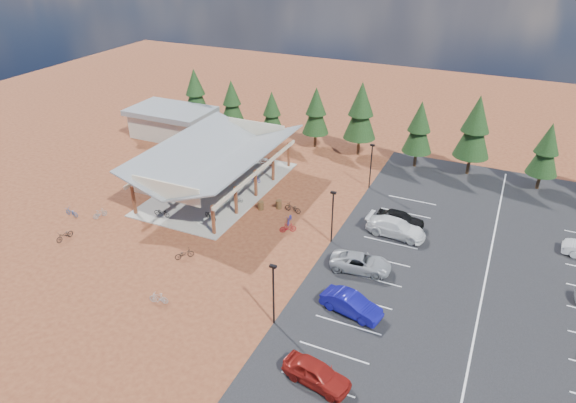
{
  "coord_description": "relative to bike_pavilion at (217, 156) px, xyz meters",
  "views": [
    {
      "loc": [
        17.87,
        -35.66,
        25.65
      ],
      "look_at": [
        0.19,
        3.0,
        2.6
      ],
      "focal_mm": 32.0,
      "sensor_mm": 36.0,
      "label": 1
    }
  ],
  "objects": [
    {
      "name": "pine_2",
      "position": [
        -0.48,
        14.3,
        0.46
      ],
      "size": [
        3.01,
        3.01,
        7.02
      ],
      "color": "#382314",
      "rests_on": "ground"
    },
    {
      "name": "bike_5",
      "position": [
        3.46,
        -2.02,
        -3.28
      ],
      "size": [
        1.51,
        0.56,
        0.88
      ],
      "primitive_type": "imported",
      "rotation": [
        0.0,
        0.0,
        1.47
      ],
      "color": "gray",
      "rests_on": "concrete_pad"
    },
    {
      "name": "bike_6",
      "position": [
        2.94,
        2.99,
        -3.32
      ],
      "size": [
        1.64,
        0.93,
        0.81
      ],
      "primitive_type": "imported",
      "rotation": [
        0.0,
        0.0,
        1.3
      ],
      "color": "navy",
      "rests_on": "concrete_pad"
    },
    {
      "name": "bike_10",
      "position": [
        -10.14,
        -11.36,
        -3.39
      ],
      "size": [
        1.68,
        0.7,
        0.86
      ],
      "primitive_type": "imported",
      "rotation": [
        0.0,
        0.0,
        4.64
      ],
      "color": "navy",
      "rests_on": "ground"
    },
    {
      "name": "asphalt_lot",
      "position": [
        28.5,
        -4.0,
        -3.8
      ],
      "size": [
        27.0,
        44.0,
        0.04
      ],
      "primitive_type": "cube",
      "color": "black",
      "rests_on": "ground"
    },
    {
      "name": "concrete_pad",
      "position": [
        0.0,
        0.0,
        -3.77
      ],
      "size": [
        10.6,
        18.6,
        0.1
      ],
      "primitive_type": "cube",
      "color": "gray",
      "rests_on": "ground"
    },
    {
      "name": "lamp_post_0",
      "position": [
        15.0,
        -17.0,
        -0.85
      ],
      "size": [
        0.5,
        0.25,
        5.14
      ],
      "color": "black",
      "rests_on": "ground"
    },
    {
      "name": "pine_1",
      "position": [
        -6.99,
        15.31,
        0.75
      ],
      "size": [
        3.21,
        3.21,
        7.49
      ],
      "color": "#382314",
      "rests_on": "ground"
    },
    {
      "name": "pine_4",
      "position": [
        11.03,
        15.41,
        1.86
      ],
      "size": [
        4.0,
        4.0,
        9.31
      ],
      "color": "#382314",
      "rests_on": "ground"
    },
    {
      "name": "bike_1",
      "position": [
        -1.12,
        -1.83,
        -3.2
      ],
      "size": [
        1.78,
        0.61,
        1.05
      ],
      "primitive_type": "imported",
      "rotation": [
        0.0,
        0.0,
        1.51
      ],
      "color": "gray",
      "rests_on": "concrete_pad"
    },
    {
      "name": "lamp_post_1",
      "position": [
        15.0,
        -5.0,
        -0.85
      ],
      "size": [
        0.5,
        0.25,
        5.14
      ],
      "color": "black",
      "rests_on": "ground"
    },
    {
      "name": "car_1",
      "position": [
        19.75,
        -13.62,
        -3.01
      ],
      "size": [
        4.94,
        2.57,
        1.55
      ],
      "primitive_type": "imported",
      "rotation": [
        0.0,
        0.0,
        1.37
      ],
      "color": "navy",
      "rests_on": "asphalt_lot"
    },
    {
      "name": "outbuilding",
      "position": [
        -14.0,
        11.0,
        -1.8
      ],
      "size": [
        11.0,
        7.0,
        3.9
      ],
      "color": "#ADA593",
      "rests_on": "ground"
    },
    {
      "name": "pine_7",
      "position": [
        31.86,
        14.44,
        0.82
      ],
      "size": [
        3.27,
        3.27,
        7.62
      ],
      "color": "#382314",
      "rests_on": "ground"
    },
    {
      "name": "bike_8",
      "position": [
        -7.41,
        -14.91,
        -3.35
      ],
      "size": [
        0.79,
        1.85,
        0.95
      ],
      "primitive_type": "imported",
      "rotation": [
        0.0,
        0.0,
        -0.09
      ],
      "color": "black",
      "rests_on": "ground"
    },
    {
      "name": "trash_bin_0",
      "position": [
        6.36,
        -2.33,
        -3.37
      ],
      "size": [
        0.6,
        0.6,
        0.9
      ],
      "primitive_type": "cylinder",
      "color": "#4C341B",
      "rests_on": "ground"
    },
    {
      "name": "bike_9",
      "position": [
        -7.36,
        -10.39,
        -3.38
      ],
      "size": [
        0.9,
        1.54,
        0.89
      ],
      "primitive_type": "imported",
      "rotation": [
        0.0,
        0.0,
        2.79
      ],
      "color": "gray",
      "rests_on": "ground"
    },
    {
      "name": "pine_3",
      "position": [
        5.12,
        15.58,
        1.01
      ],
      "size": [
        3.4,
        3.4,
        7.93
      ],
      "color": "#382314",
      "rests_on": "ground"
    },
    {
      "name": "lamp_post_2",
      "position": [
        15.0,
        7.0,
        -0.85
      ],
      "size": [
        0.5,
        0.25,
        5.14
      ],
      "color": "black",
      "rests_on": "ground"
    },
    {
      "name": "bike_14",
      "position": [
        10.16,
        -3.57,
        -3.38
      ],
      "size": [
        0.97,
        1.79,
        0.89
      ],
      "primitive_type": "imported",
      "rotation": [
        0.0,
        0.0,
        0.23
      ],
      "color": "navy",
      "rests_on": "ground"
    },
    {
      "name": "bike_2",
      "position": [
        -2.36,
        2.97,
        -3.29
      ],
      "size": [
        1.75,
        0.98,
        0.87
      ],
      "primitive_type": "imported",
      "rotation": [
        0.0,
        0.0,
        1.83
      ],
      "color": "navy",
      "rests_on": "concrete_pad"
    },
    {
      "name": "bike_7",
      "position": [
        2.0,
        7.52,
        -3.17
      ],
      "size": [
        1.87,
        0.59,
        1.11
      ],
      "primitive_type": "imported",
      "rotation": [
        0.0,
        0.0,
        1.53
      ],
      "color": "maroon",
      "rests_on": "concrete_pad"
    },
    {
      "name": "car_0",
      "position": [
        19.88,
        -20.86,
        -3.01
      ],
      "size": [
        4.78,
        2.64,
        1.54
      ],
      "primitive_type": "imported",
      "rotation": [
        0.0,
        0.0,
        1.38
      ],
      "color": "maroon",
      "rests_on": "asphalt_lot"
    },
    {
      "name": "trash_bin_1",
      "position": [
        7.94,
        -1.37,
        -3.37
      ],
      "size": [
        0.6,
        0.6,
        0.9
      ],
      "primitive_type": "cylinder",
      "color": "#4C341B",
      "rests_on": "ground"
    },
    {
      "name": "ground",
      "position": [
        10.0,
        -7.0,
        -3.82
      ],
      "size": [
        140.0,
        140.0,
        0.0
      ],
      "primitive_type": "plane",
      "color": "#5D2918",
      "rests_on": "ground"
    },
    {
      "name": "pine_5",
      "position": [
        18.31,
        14.77,
        1.11
      ],
      "size": [
        3.47,
        3.47,
        8.08
      ],
      "color": "#382314",
      "rests_on": "ground"
    },
    {
      "name": "bike_16",
      "position": [
        9.57,
        -1.49,
        -3.35
      ],
      "size": [
        1.89,
        0.89,
        0.95
      ],
      "primitive_type": "imported",
      "rotation": [
        0.0,
        0.0,
        4.57
      ],
      "color": "black",
      "rests_on": "ground"
    },
    {
      "name": "pine_6",
      "position": [
        24.35,
        15.2,
        1.92
      ],
      "size": [
        4.03,
        4.03,
        9.4
      ],
      "color": "#382314",
      "rests_on": "ground"
    },
    {
      "name": "bike_12",
      "position": [
        4.31,
        -12.81,
        -3.38
      ],
      "size": [
        1.54,
        1.67,
        0.89
      ],
      "primitive_type": "imported",
      "rotation": [
        0.0,
        0.0,
        2.44
      ],
      "color": "black",
      "rests_on": "ground"
    },
    {
      "name": "bike_15",
      "position": [
        10.71,
        -5.15,
        -3.35
      ],
      "size": [
        1.58,
        1.23,
        0.95
      ],
      "primitive_type": "imported",
      "rotation": [
        0.0,
        0.0,
        2.14
      ],
      "color": "maroon",
      "rests_on": "ground"
    },
    {
      "name": "bike_0",
      "position": [
        -1.82,
        -7.8,
        -3.27
      ],
      "size": [
        1.76,
        0.7,
        0.91
      ],
      "primitive_type": "imported",
      "rotation": [
        0.0,
        0.0,
        1.63
      ],
      "color": "black",
      "rests_on": "concrete_pad"
    },
    {
      "name": "bike_3",
      "position": [
        -1.77,
        4.25,
        -3.18
      ],
      "size": [
        1.87,
        0.83,
        1.09
      ],
      "primitive_type": "imported",
      "rotation": [
        0.0,
        0.0,
        1.75
      ],
      "color": "maroon",
      "rests_on": "concrete_pad"
    },
    {
      "name": "bike_13",
      "position": [
        5.99,
        -18.64,
        -3.36
      ],
      "size": [
        1.6,
        0.77,
        0.93
      ],
      "primitive_type": "imported",
      "rotation": [
        0.0,
        0.0,
        4.94
      ],
      "color": "#93959B",
      "rests_on": "ground"
    },
    {
      "name": "pine_0",
      "position": [
        -13.14,
        15.83,
        1.23
      ],
      "size": [
        3.55,
        3.55,
        8.27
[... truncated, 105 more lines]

